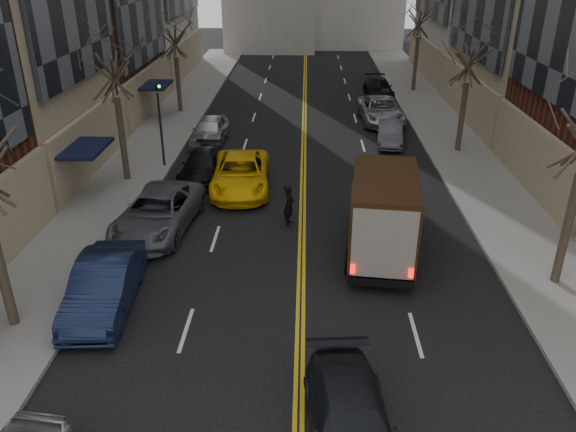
% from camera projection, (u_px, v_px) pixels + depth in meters
% --- Properties ---
extents(sidewalk_left, '(4.00, 66.00, 0.15)m').
position_uv_depth(sidewalk_left, '(158.00, 137.00, 34.44)').
color(sidewalk_left, slate).
rests_on(sidewalk_left, ground).
extents(sidewalk_right, '(4.00, 66.00, 0.15)m').
position_uv_depth(sidewalk_right, '(453.00, 140.00, 33.92)').
color(sidewalk_right, slate).
rests_on(sidewalk_right, ground).
extents(tree_lf_mid, '(3.20, 3.20, 8.91)m').
position_uv_depth(tree_lf_mid, '(110.00, 46.00, 25.31)').
color(tree_lf_mid, '#382D23').
rests_on(tree_lf_mid, sidewalk_left).
extents(tree_lf_far, '(3.20, 3.20, 8.12)m').
position_uv_depth(tree_lf_far, '(173.00, 24.00, 37.28)').
color(tree_lf_far, '#382D23').
rests_on(tree_lf_far, sidewalk_left).
extents(tree_rt_mid, '(3.20, 3.20, 8.32)m').
position_uv_depth(tree_rt_mid, '(472.00, 41.00, 29.50)').
color(tree_rt_mid, '#382D23').
rests_on(tree_rt_mid, sidewalk_right).
extents(tree_rt_far, '(3.20, 3.20, 9.11)m').
position_uv_depth(tree_rt_far, '(421.00, 4.00, 42.78)').
color(tree_rt_far, '#382D23').
rests_on(tree_rt_far, sidewalk_right).
extents(traffic_signal, '(0.29, 0.26, 4.70)m').
position_uv_depth(traffic_signal, '(160.00, 116.00, 28.70)').
color(traffic_signal, black).
rests_on(traffic_signal, sidewalk_left).
extents(ups_truck, '(3.02, 6.30, 3.33)m').
position_uv_depth(ups_truck, '(383.00, 214.00, 20.79)').
color(ups_truck, black).
rests_on(ups_truck, ground).
extents(observer_sedan, '(2.34, 4.87, 1.37)m').
position_uv_depth(observer_sedan, '(350.00, 423.00, 12.93)').
color(observer_sedan, black).
rests_on(observer_sedan, ground).
extents(taxi, '(2.99, 5.91, 1.60)m').
position_uv_depth(taxi, '(241.00, 174.00, 26.89)').
color(taxi, yellow).
rests_on(taxi, ground).
extents(pedestrian, '(0.50, 0.70, 1.80)m').
position_uv_depth(pedestrian, '(289.00, 205.00, 23.38)').
color(pedestrian, black).
rests_on(pedestrian, ground).
extents(parked_lf_b, '(2.06, 5.06, 1.63)m').
position_uv_depth(parked_lf_b, '(104.00, 285.00, 17.95)').
color(parked_lf_b, '#111936').
rests_on(parked_lf_b, ground).
extents(parked_lf_c, '(3.26, 6.02, 1.61)m').
position_uv_depth(parked_lf_c, '(158.00, 212.00, 22.94)').
color(parked_lf_c, '#54565C').
rests_on(parked_lf_c, ground).
extents(parked_lf_d, '(2.11, 4.70, 1.34)m').
position_uv_depth(parked_lf_d, '(202.00, 165.00, 28.34)').
color(parked_lf_d, black).
rests_on(parked_lf_d, ground).
extents(parked_lf_e, '(1.99, 4.60, 1.55)m').
position_uv_depth(parked_lf_e, '(210.00, 130.00, 33.38)').
color(parked_lf_e, '#B4B8BC').
rests_on(parked_lf_e, ground).
extents(parked_rt_a, '(1.88, 4.17, 1.33)m').
position_uv_depth(parked_rt_a, '(390.00, 133.00, 33.22)').
color(parked_rt_a, '#494A51').
rests_on(parked_rt_a, ground).
extents(parked_rt_b, '(2.89, 5.85, 1.60)m').
position_uv_depth(parked_rt_b, '(381.00, 110.00, 37.46)').
color(parked_rt_b, '#A4A6AC').
rests_on(parked_rt_b, ground).
extents(parked_rt_c, '(2.16, 4.89, 1.40)m').
position_uv_depth(parked_rt_c, '(378.00, 88.00, 43.91)').
color(parked_rt_c, black).
rests_on(parked_rt_c, ground).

